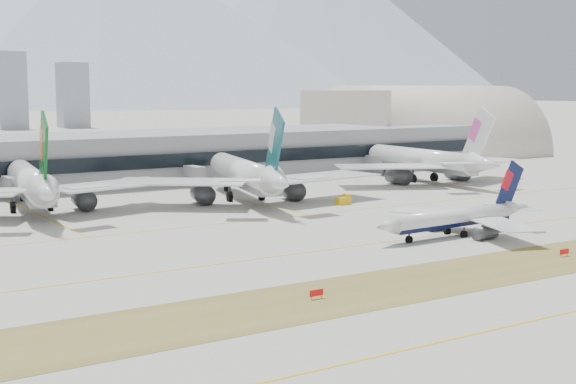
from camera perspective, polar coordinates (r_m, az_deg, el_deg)
ground at (r=146.58m, az=0.72°, el=-3.92°), size 3000.00×3000.00×0.00m
apron_markings at (r=107.04m, az=17.03°, el=-8.49°), size 360.00×122.22×0.06m
taxiing_airliner at (r=160.87m, az=12.02°, el=-1.83°), size 42.43×36.86×14.26m
widebody_eva at (r=195.62m, az=-17.78°, el=0.51°), size 68.40×67.57×24.65m
widebody_cathay at (r=205.01m, az=-2.95°, el=1.17°), size 67.76×67.64×24.95m
widebody_china_air at (r=251.18m, az=9.80°, el=2.16°), size 67.40×66.18×24.11m
terminal at (r=248.68m, az=-14.04°, el=2.25°), size 280.00×43.10×15.00m
hangar at (r=347.10m, az=9.77°, el=2.53°), size 91.00×60.00×60.00m
hold_sign_left at (r=110.65m, az=2.04°, el=-7.19°), size 2.20×0.15×1.35m
hold_sign_right at (r=145.85m, az=19.06°, el=-4.04°), size 2.20×0.15×1.35m
gse_c at (r=200.18m, az=3.98°, el=-0.59°), size 3.55×2.00×2.60m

